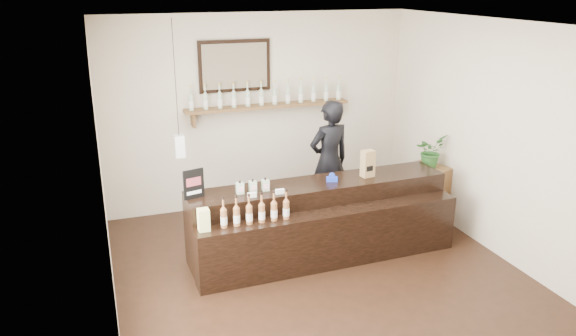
# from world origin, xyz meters

# --- Properties ---
(ground) EXTENTS (5.00, 5.00, 0.00)m
(ground) POSITION_xyz_m (0.00, 0.00, 0.00)
(ground) COLOR black
(ground) RESTS_ON ground
(room_shell) EXTENTS (5.00, 5.00, 5.00)m
(room_shell) POSITION_xyz_m (0.00, 0.00, 1.70)
(room_shell) COLOR beige
(room_shell) RESTS_ON ground
(back_wall_decor) EXTENTS (2.66, 0.96, 1.69)m
(back_wall_decor) POSITION_xyz_m (-0.15, 2.37, 1.76)
(back_wall_decor) COLOR brown
(back_wall_decor) RESTS_ON ground
(counter) EXTENTS (3.23, 0.94, 1.05)m
(counter) POSITION_xyz_m (0.21, 0.58, 0.42)
(counter) COLOR black
(counter) RESTS_ON ground
(promo_sign) EXTENTS (0.24, 0.08, 0.34)m
(promo_sign) POSITION_xyz_m (-1.30, 0.68, 1.07)
(promo_sign) COLOR black
(promo_sign) RESTS_ON counter
(paper_bag) EXTENTS (0.17, 0.13, 0.33)m
(paper_bag) POSITION_xyz_m (0.86, 0.70, 1.07)
(paper_bag) COLOR #9C7B4B
(paper_bag) RESTS_ON counter
(tape_dispenser) EXTENTS (0.14, 0.09, 0.11)m
(tape_dispenser) POSITION_xyz_m (0.37, 0.67, 0.94)
(tape_dispenser) COLOR #1C37C7
(tape_dispenser) RESTS_ON counter
(side_cabinet) EXTENTS (0.55, 0.64, 0.79)m
(side_cabinet) POSITION_xyz_m (2.00, 1.07, 0.39)
(side_cabinet) COLOR brown
(side_cabinet) RESTS_ON ground
(potted_plant) EXTENTS (0.52, 0.50, 0.44)m
(potted_plant) POSITION_xyz_m (2.00, 1.07, 1.01)
(potted_plant) COLOR #2A6127
(potted_plant) RESTS_ON side_cabinet
(shopkeeper) EXTENTS (0.78, 0.59, 1.93)m
(shopkeeper) POSITION_xyz_m (0.71, 1.55, 0.96)
(shopkeeper) COLOR black
(shopkeeper) RESTS_ON ground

